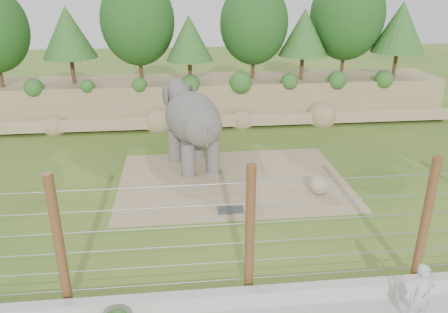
{
  "coord_description": "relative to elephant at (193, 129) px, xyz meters",
  "views": [
    {
      "loc": [
        -1.78,
        -14.51,
        8.34
      ],
      "look_at": [
        0.0,
        2.0,
        1.6
      ],
      "focal_mm": 35.0,
      "sensor_mm": 36.0,
      "label": 1
    }
  ],
  "objects": [
    {
      "name": "stone_ball",
      "position": [
        5.09,
        -3.48,
        -1.47
      ],
      "size": [
        0.79,
        0.79,
        0.79
      ],
      "primitive_type": "sphere",
      "color": "gray",
      "rests_on": "dirt_patch"
    },
    {
      "name": "elephant",
      "position": [
        0.0,
        0.0,
        0.0
      ],
      "size": [
        3.33,
        5.05,
        3.77
      ],
      "primitive_type": null,
      "rotation": [
        0.0,
        0.0,
        0.31
      ],
      "color": "#645D58",
      "rests_on": "ground"
    },
    {
      "name": "zookeeper",
      "position": [
        5.31,
        -11.01,
        -0.98
      ],
      "size": [
        0.67,
        0.46,
        1.79
      ],
      "primitive_type": "imported",
      "rotation": [
        0.0,
        0.0,
        0.05
      ],
      "color": "#B8BCC2",
      "rests_on": "walkway"
    },
    {
      "name": "retaining_wall",
      "position": [
        1.17,
        -9.84,
        -1.64
      ],
      "size": [
        26.0,
        0.35,
        0.5
      ],
      "primitive_type": "cube",
      "color": "#B5B1A9",
      "rests_on": "ground"
    },
    {
      "name": "ground",
      "position": [
        1.17,
        -4.84,
        -1.89
      ],
      "size": [
        90.0,
        90.0,
        0.0
      ],
      "primitive_type": "plane",
      "color": "#3D6420",
      "rests_on": "ground"
    },
    {
      "name": "drain_grate",
      "position": [
        1.25,
        -4.54,
        -1.85
      ],
      "size": [
        1.0,
        0.6,
        0.03
      ],
      "primitive_type": "cube",
      "color": "#262628",
      "rests_on": "dirt_patch"
    },
    {
      "name": "barrier_fence",
      "position": [
        1.17,
        -9.34,
        0.11
      ],
      "size": [
        20.26,
        0.26,
        4.0
      ],
      "color": "#563217",
      "rests_on": "ground"
    },
    {
      "name": "back_embankment",
      "position": [
        1.76,
        7.83,
        2.08
      ],
      "size": [
        30.0,
        5.52,
        8.77
      ],
      "color": "#96795A",
      "rests_on": "ground"
    },
    {
      "name": "dirt_patch",
      "position": [
        1.67,
        -1.84,
        -1.88
      ],
      "size": [
        10.0,
        7.0,
        0.02
      ],
      "primitive_type": "cube",
      "color": "tan",
      "rests_on": "ground"
    }
  ]
}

